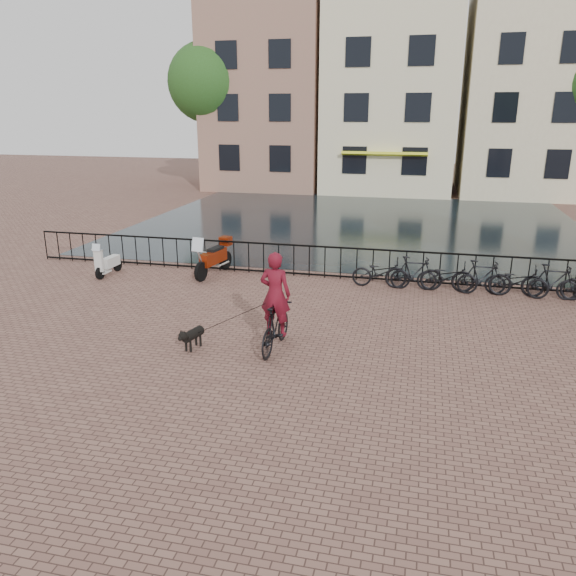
% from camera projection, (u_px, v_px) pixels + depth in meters
% --- Properties ---
extents(ground, '(100.00, 100.00, 0.00)m').
position_uv_depth(ground, '(250.00, 398.00, 10.34)').
color(ground, brown).
rests_on(ground, ground).
extents(canal_water, '(20.00, 20.00, 0.00)m').
position_uv_depth(canal_water, '(358.00, 223.00, 26.38)').
color(canal_water, black).
rests_on(canal_water, ground).
extents(railing, '(20.00, 0.05, 1.02)m').
position_uv_depth(railing, '(325.00, 262.00, 17.60)').
color(railing, black).
rests_on(railing, ground).
extents(canal_house_left, '(7.50, 9.00, 12.80)m').
position_uv_depth(canal_house_left, '(273.00, 89.00, 37.87)').
color(canal_house_left, '#966757').
rests_on(canal_house_left, ground).
extents(canal_house_mid, '(8.00, 9.50, 11.80)m').
position_uv_depth(canal_house_mid, '(392.00, 96.00, 36.25)').
color(canal_house_mid, beige).
rests_on(canal_house_mid, ground).
extents(canal_house_right, '(7.00, 9.00, 13.30)m').
position_uv_depth(canal_house_right, '(525.00, 83.00, 34.26)').
color(canal_house_right, beige).
rests_on(canal_house_right, ground).
extents(tree_far_left, '(5.04, 5.04, 9.27)m').
position_uv_depth(tree_far_left, '(207.00, 83.00, 35.76)').
color(tree_far_left, black).
rests_on(tree_far_left, ground).
extents(cyclist, '(0.85, 1.93, 2.60)m').
position_uv_depth(cyclist, '(275.00, 308.00, 12.13)').
color(cyclist, black).
rests_on(cyclist, ground).
extents(dog, '(0.45, 0.85, 0.55)m').
position_uv_depth(dog, '(193.00, 337.00, 12.40)').
color(dog, black).
rests_on(dog, ground).
extents(motorcycle, '(0.82, 2.05, 1.42)m').
position_uv_depth(motorcycle, '(213.00, 253.00, 17.84)').
color(motorcycle, maroon).
rests_on(motorcycle, ground).
extents(scooter, '(0.41, 1.28, 1.17)m').
position_uv_depth(scooter, '(108.00, 257.00, 17.88)').
color(scooter, silver).
rests_on(scooter, ground).
extents(parked_bike_0, '(1.72, 0.60, 0.90)m').
position_uv_depth(parked_bike_0, '(381.00, 273.00, 16.67)').
color(parked_bike_0, black).
rests_on(parked_bike_0, ground).
extents(parked_bike_1, '(1.68, 0.52, 1.00)m').
position_uv_depth(parked_bike_1, '(414.00, 273.00, 16.44)').
color(parked_bike_1, black).
rests_on(parked_bike_1, ground).
extents(parked_bike_2, '(1.75, 0.71, 0.90)m').
position_uv_depth(parked_bike_2, '(447.00, 277.00, 16.25)').
color(parked_bike_2, black).
rests_on(parked_bike_2, ground).
extents(parked_bike_3, '(1.69, 0.56, 1.00)m').
position_uv_depth(parked_bike_3, '(482.00, 277.00, 16.02)').
color(parked_bike_3, black).
rests_on(parked_bike_3, ground).
extents(parked_bike_4, '(1.77, 0.79, 0.90)m').
position_uv_depth(parked_bike_4, '(517.00, 281.00, 15.83)').
color(parked_bike_4, black).
rests_on(parked_bike_4, ground).
extents(parked_bike_5, '(1.69, 0.57, 1.00)m').
position_uv_depth(parked_bike_5, '(553.00, 282.00, 15.60)').
color(parked_bike_5, black).
rests_on(parked_bike_5, ground).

